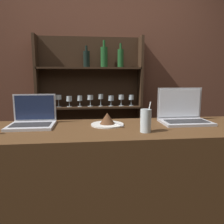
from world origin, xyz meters
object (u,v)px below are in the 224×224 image
(laptop_near, at_px, (33,120))
(laptop_far, at_px, (183,115))
(water_glass, at_px, (146,121))
(cake_plate, at_px, (107,121))

(laptop_near, height_order, laptop_far, laptop_far)
(laptop_far, height_order, water_glass, laptop_far)
(water_glass, bearing_deg, laptop_far, 35.34)
(laptop_near, bearing_deg, laptop_far, -0.26)
(water_glass, bearing_deg, laptop_near, 160.70)
(laptop_near, xyz_separation_m, laptop_far, (1.07, -0.00, 0.01))
(laptop_near, relative_size, cake_plate, 1.30)
(cake_plate, distance_m, water_glass, 0.30)
(laptop_near, relative_size, laptop_far, 0.85)
(laptop_far, relative_size, cake_plate, 1.53)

